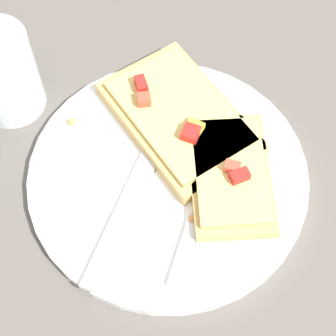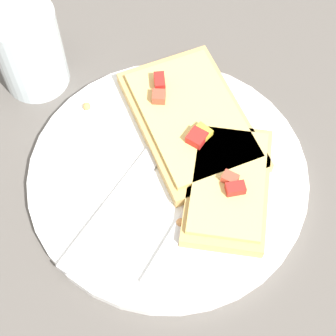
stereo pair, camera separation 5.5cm
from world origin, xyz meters
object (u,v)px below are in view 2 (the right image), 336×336
(knife, at_px, (116,203))
(pizza_slice_corner, at_px, (228,184))
(pizza_slice_main, at_px, (191,119))
(drinking_glass, at_px, (29,49))
(fork, at_px, (204,189))
(plate, at_px, (168,176))

(knife, height_order, pizza_slice_corner, pizza_slice_corner)
(knife, distance_m, pizza_slice_corner, 0.11)
(pizza_slice_main, relative_size, pizza_slice_corner, 1.35)
(knife, xyz_separation_m, drinking_glass, (0.12, 0.14, 0.03))
(pizza_slice_corner, height_order, drinking_glass, drinking_glass)
(fork, xyz_separation_m, drinking_glass, (0.08, 0.22, 0.03))
(fork, bearing_deg, pizza_slice_main, 37.79)
(plate, height_order, pizza_slice_main, pizza_slice_main)
(drinking_glass, bearing_deg, plate, -113.18)
(fork, relative_size, pizza_slice_corner, 1.40)
(pizza_slice_main, xyz_separation_m, drinking_glass, (0.01, 0.18, 0.03))
(knife, relative_size, pizza_slice_main, 1.00)
(drinking_glass, bearing_deg, knife, -131.30)
(plate, height_order, drinking_glass, drinking_glass)
(pizza_slice_corner, bearing_deg, fork, 100.51)
(pizza_slice_corner, xyz_separation_m, drinking_glass, (0.08, 0.24, 0.03))
(plate, xyz_separation_m, drinking_glass, (0.08, 0.18, 0.04))
(knife, bearing_deg, drinking_glass, 63.38)
(fork, xyz_separation_m, pizza_slice_main, (0.07, 0.03, 0.01))
(plate, xyz_separation_m, pizza_slice_corner, (0.00, -0.06, 0.02))
(fork, distance_m, knife, 0.09)
(pizza_slice_main, bearing_deg, knife, 118.64)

